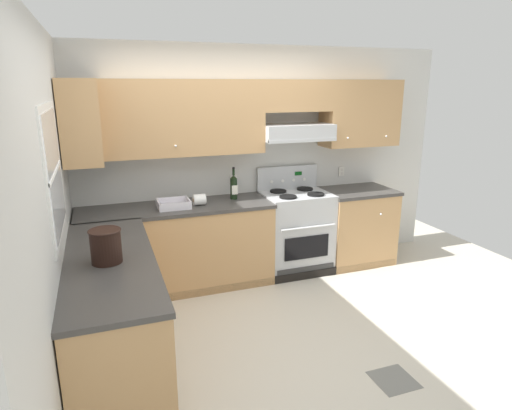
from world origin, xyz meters
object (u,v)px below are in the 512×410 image
object	(u,v)px
bowl	(174,205)
paper_towel_roll	(199,200)
bucket	(106,245)
stove	(296,231)
wine_bottle	(234,186)

from	to	relation	value
bowl	paper_towel_roll	world-z (taller)	paper_towel_roll
bucket	stove	bearing A→B (deg)	32.40
wine_bottle	bowl	world-z (taller)	wine_bottle
stove	wine_bottle	size ratio (longest dim) A/B	3.38
bowl	wine_bottle	bearing A→B (deg)	10.36
wine_bottle	bucket	size ratio (longest dim) A/B	1.46
stove	bowl	bearing A→B (deg)	-177.99
wine_bottle	bowl	xyz separation A→B (m)	(-0.68, -0.12, -0.11)
bowl	paper_towel_roll	bearing A→B (deg)	1.21
wine_bottle	paper_towel_roll	world-z (taller)	wine_bottle
stove	bowl	world-z (taller)	stove
stove	bucket	world-z (taller)	stove
paper_towel_roll	stove	bearing A→B (deg)	2.20
stove	bucket	distance (m)	2.54
bowl	bucket	xyz separation A→B (m)	(-0.69, -1.28, 0.10)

